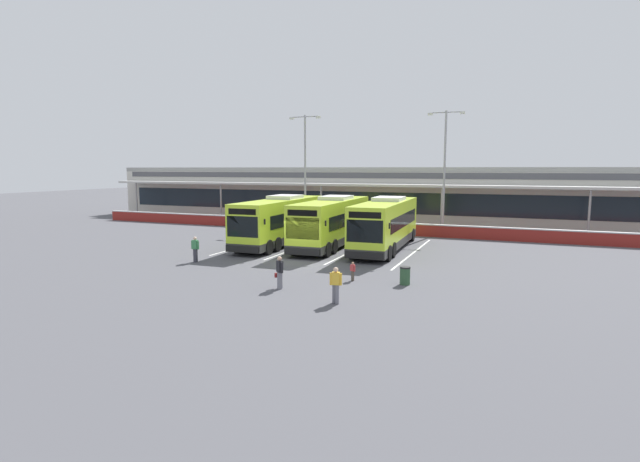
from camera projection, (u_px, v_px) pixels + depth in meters
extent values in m
plane|color=#4C4C51|center=(296.00, 261.00, 30.87)|extent=(200.00, 200.00, 0.00)
cube|color=beige|center=(397.00, 196.00, 55.28)|extent=(70.00, 10.00, 5.50)
cube|color=#19232D|center=(385.00, 203.00, 50.73)|extent=(66.00, 0.08, 2.20)
cube|color=#4C4C51|center=(386.00, 175.00, 50.36)|extent=(68.00, 0.08, 0.60)
cube|color=beige|center=(382.00, 185.00, 49.13)|extent=(67.00, 3.00, 0.24)
cube|color=gray|center=(397.00, 170.00, 54.89)|extent=(70.00, 10.00, 0.50)
cylinder|color=#999999|center=(137.00, 199.00, 60.01)|extent=(0.20, 0.20, 4.20)
cylinder|color=#999999|center=(221.00, 202.00, 55.33)|extent=(0.20, 0.20, 4.20)
cylinder|color=#999999|center=(321.00, 205.00, 50.64)|extent=(0.20, 0.20, 4.20)
cylinder|color=#999999|center=(441.00, 208.00, 45.96)|extent=(0.20, 0.20, 4.20)
cylinder|color=#999999|center=(589.00, 213.00, 41.27)|extent=(0.20, 0.20, 4.20)
cube|color=maroon|center=(364.00, 228.00, 44.11)|extent=(60.00, 0.36, 1.00)
cube|color=#B2B2B2|center=(364.00, 222.00, 44.03)|extent=(60.00, 0.40, 0.10)
cube|color=#B7DB2D|center=(280.00, 220.00, 37.52)|extent=(3.04, 12.09, 3.19)
cube|color=#333333|center=(281.00, 237.00, 37.69)|extent=(3.06, 12.11, 0.56)
cube|color=black|center=(282.00, 216.00, 37.86)|extent=(2.97, 9.70, 0.96)
cube|color=black|center=(243.00, 227.00, 31.96)|extent=(2.31, 0.19, 1.40)
cube|color=black|center=(242.00, 212.00, 31.82)|extent=(2.05, 0.16, 0.40)
cube|color=silver|center=(285.00, 197.00, 38.23)|extent=(2.16, 2.88, 0.28)
cube|color=black|center=(242.00, 249.00, 32.05)|extent=(2.45, 0.26, 0.44)
cube|color=black|center=(265.00, 222.00, 31.75)|extent=(0.08, 0.12, 0.36)
cube|color=black|center=(226.00, 220.00, 32.74)|extent=(0.08, 0.12, 0.36)
cylinder|color=black|center=(316.00, 231.00, 41.58)|extent=(0.36, 1.05, 1.04)
cylinder|color=black|center=(290.00, 230.00, 42.39)|extent=(0.36, 1.05, 1.04)
cylinder|color=black|center=(277.00, 244.00, 34.31)|extent=(0.36, 1.05, 1.04)
cylinder|color=black|center=(247.00, 243.00, 35.13)|extent=(0.36, 1.05, 1.04)
cylinder|color=black|center=(268.00, 247.00, 33.01)|extent=(0.36, 1.05, 1.04)
cylinder|color=black|center=(237.00, 246.00, 33.82)|extent=(0.36, 1.05, 1.04)
cube|color=#B7DB2D|center=(332.00, 221.00, 36.61)|extent=(3.04, 12.09, 3.19)
cube|color=#333333|center=(332.00, 238.00, 36.78)|extent=(3.06, 12.11, 0.56)
cube|color=black|center=(334.00, 218.00, 36.96)|extent=(2.97, 9.70, 0.96)
cube|color=black|center=(302.00, 228.00, 31.05)|extent=(2.31, 0.19, 1.40)
cube|color=black|center=(302.00, 213.00, 30.91)|extent=(2.05, 0.16, 0.40)
cube|color=silver|center=(336.00, 198.00, 37.32)|extent=(2.16, 2.88, 0.28)
cube|color=black|center=(302.00, 252.00, 31.14)|extent=(2.45, 0.26, 0.44)
cube|color=black|center=(326.00, 223.00, 30.84)|extent=(0.08, 0.12, 0.36)
cube|color=black|center=(284.00, 222.00, 31.83)|extent=(0.08, 0.12, 0.36)
cylinder|color=black|center=(363.00, 233.00, 40.67)|extent=(0.36, 1.05, 1.04)
cylinder|color=black|center=(336.00, 231.00, 41.48)|extent=(0.36, 1.05, 1.04)
cylinder|color=black|center=(334.00, 246.00, 33.40)|extent=(0.36, 1.05, 1.04)
cylinder|color=black|center=(302.00, 245.00, 34.22)|extent=(0.36, 1.05, 1.04)
cylinder|color=black|center=(327.00, 250.00, 32.10)|extent=(0.36, 1.05, 1.04)
cylinder|color=black|center=(294.00, 248.00, 32.91)|extent=(0.36, 1.05, 1.04)
cube|color=#B7DB2D|center=(386.00, 223.00, 35.22)|extent=(3.04, 12.09, 3.19)
cube|color=#333333|center=(385.00, 241.00, 35.38)|extent=(3.06, 12.11, 0.56)
cube|color=black|center=(387.00, 219.00, 35.56)|extent=(2.97, 9.70, 0.96)
cube|color=black|center=(365.00, 231.00, 29.65)|extent=(2.31, 0.19, 1.40)
cube|color=black|center=(365.00, 215.00, 29.52)|extent=(2.05, 0.16, 0.40)
cube|color=silver|center=(389.00, 199.00, 35.92)|extent=(2.16, 2.88, 0.28)
cube|color=black|center=(364.00, 256.00, 29.74)|extent=(2.45, 0.26, 0.44)
cube|color=black|center=(389.00, 226.00, 29.44)|extent=(0.08, 0.12, 0.36)
cube|color=black|center=(344.00, 224.00, 30.43)|extent=(0.08, 0.12, 0.36)
cylinder|color=black|center=(412.00, 235.00, 39.27)|extent=(0.36, 1.05, 1.04)
cylinder|color=black|center=(383.00, 233.00, 40.09)|extent=(0.36, 1.05, 1.04)
cylinder|color=black|center=(393.00, 250.00, 32.01)|extent=(0.36, 1.05, 1.04)
cylinder|color=black|center=(358.00, 248.00, 32.82)|extent=(0.36, 1.05, 1.04)
cylinder|color=black|center=(388.00, 253.00, 30.70)|extent=(0.36, 1.05, 1.04)
cylinder|color=black|center=(352.00, 251.00, 31.52)|extent=(0.36, 1.05, 1.04)
cube|color=silver|center=(257.00, 242.00, 38.76)|extent=(0.14, 13.00, 0.01)
cube|color=silver|center=(305.00, 245.00, 37.17)|extent=(0.14, 13.00, 0.01)
cube|color=silver|center=(357.00, 249.00, 35.58)|extent=(0.14, 13.00, 0.01)
cube|color=silver|center=(414.00, 252.00, 34.00)|extent=(0.14, 13.00, 0.01)
cube|color=slate|center=(280.00, 280.00, 23.82)|extent=(0.22, 0.23, 0.84)
cube|color=slate|center=(279.00, 281.00, 23.62)|extent=(0.22, 0.23, 0.84)
cube|color=black|center=(280.00, 266.00, 23.63)|extent=(0.40, 0.38, 0.56)
cube|color=black|center=(278.00, 266.00, 23.82)|extent=(0.13, 0.13, 0.54)
cube|color=black|center=(282.00, 268.00, 23.44)|extent=(0.13, 0.13, 0.54)
sphere|color=tan|center=(280.00, 259.00, 23.58)|extent=(0.22, 0.22, 0.22)
cube|color=maroon|center=(278.00, 275.00, 23.95)|extent=(0.26, 0.30, 0.22)
cylinder|color=maroon|center=(277.00, 271.00, 23.92)|extent=(0.02, 0.02, 0.16)
cube|color=#33333D|center=(195.00, 255.00, 30.60)|extent=(0.14, 0.18, 0.84)
cube|color=#33333D|center=(196.00, 256.00, 30.43)|extent=(0.14, 0.18, 0.84)
cube|color=#387F4C|center=(195.00, 245.00, 30.43)|extent=(0.34, 0.22, 0.56)
cube|color=#387F4C|center=(192.00, 245.00, 30.52)|extent=(0.09, 0.10, 0.54)
cube|color=#387F4C|center=(198.00, 245.00, 30.35)|extent=(0.09, 0.10, 0.54)
sphere|color=#DBB293|center=(195.00, 238.00, 30.38)|extent=(0.22, 0.22, 0.22)
cube|color=#4C4238|center=(352.00, 276.00, 25.50)|extent=(0.12, 0.14, 0.52)
cube|color=#4C4238|center=(353.00, 276.00, 25.38)|extent=(0.12, 0.14, 0.52)
cube|color=#B23838|center=(353.00, 268.00, 25.38)|extent=(0.25, 0.21, 0.35)
cube|color=#B23838|center=(351.00, 268.00, 25.48)|extent=(0.08, 0.08, 0.33)
cube|color=#B23838|center=(355.00, 269.00, 25.28)|extent=(0.08, 0.08, 0.33)
sphere|color=tan|center=(353.00, 263.00, 25.35)|extent=(0.14, 0.14, 0.14)
cube|color=slate|center=(334.00, 294.00, 21.20)|extent=(0.18, 0.21, 0.84)
cube|color=slate|center=(337.00, 295.00, 21.06)|extent=(0.18, 0.21, 0.84)
cube|color=gold|center=(336.00, 278.00, 21.04)|extent=(0.38, 0.29, 0.56)
cube|color=gold|center=(331.00, 279.00, 21.08)|extent=(0.11, 0.12, 0.54)
cube|color=gold|center=(341.00, 279.00, 21.01)|extent=(0.11, 0.12, 0.54)
sphere|color=#DBB293|center=(336.00, 270.00, 20.99)|extent=(0.22, 0.22, 0.22)
cylinder|color=#9E9EA3|center=(305.00, 172.00, 47.41)|extent=(0.20, 0.20, 11.00)
cylinder|color=#9E9EA3|center=(305.00, 117.00, 46.72)|extent=(2.80, 0.10, 0.10)
cube|color=silver|center=(292.00, 118.00, 47.26)|extent=(0.44, 0.28, 0.20)
cube|color=silver|center=(318.00, 117.00, 46.21)|extent=(0.44, 0.28, 0.20)
cylinder|color=#9E9EA3|center=(444.00, 173.00, 43.70)|extent=(0.20, 0.20, 11.00)
cylinder|color=#9E9EA3|center=(446.00, 112.00, 43.01)|extent=(2.80, 0.10, 0.10)
cube|color=silver|center=(430.00, 114.00, 43.55)|extent=(0.44, 0.28, 0.20)
cube|color=silver|center=(463.00, 113.00, 42.50)|extent=(0.44, 0.28, 0.20)
cylinder|color=#2D5133|center=(405.00, 276.00, 24.58)|extent=(0.52, 0.52, 0.85)
cylinder|color=black|center=(405.00, 267.00, 24.52)|extent=(0.54, 0.54, 0.08)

